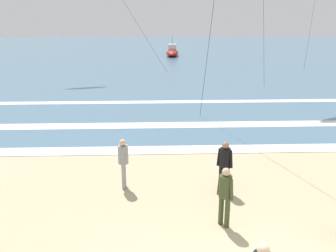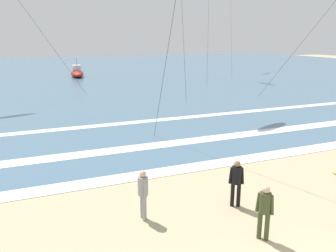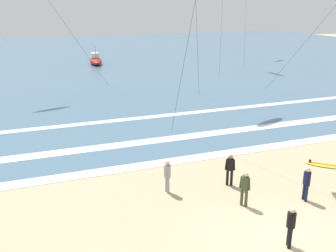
# 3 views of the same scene
# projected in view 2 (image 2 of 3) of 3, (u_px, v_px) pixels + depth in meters

# --- Properties ---
(ocean_surface) EXTENTS (140.00, 90.00, 0.01)m
(ocean_surface) POSITION_uv_depth(u_px,v_px,m) (66.00, 72.00, 54.53)
(ocean_surface) COLOR slate
(ocean_surface) RESTS_ON ground
(wave_foam_shoreline) EXTENTS (44.28, 0.94, 0.01)m
(wave_foam_shoreline) POSITION_uv_depth(u_px,v_px,m) (218.00, 163.00, 15.21)
(wave_foam_shoreline) COLOR white
(wave_foam_shoreline) RESTS_ON ocean_surface
(wave_foam_mid_break) EXTENTS (37.75, 1.01, 0.01)m
(wave_foam_mid_break) POSITION_uv_depth(u_px,v_px,m) (174.00, 143.00, 18.11)
(wave_foam_mid_break) COLOR white
(wave_foam_mid_break) RESTS_ON ocean_surface
(wave_foam_outer_break) EXTENTS (46.10, 0.76, 0.01)m
(wave_foam_outer_break) POSITION_uv_depth(u_px,v_px,m) (115.00, 124.00, 22.02)
(wave_foam_outer_break) COLOR white
(wave_foam_outer_break) RESTS_ON ocean_surface
(surfer_left_far) EXTENTS (0.32, 0.51, 1.60)m
(surfer_left_far) POSITION_uv_depth(u_px,v_px,m) (143.00, 190.00, 10.37)
(surfer_left_far) COLOR gray
(surfer_left_far) RESTS_ON ground
(surfer_mid_group) EXTENTS (0.40, 0.45, 1.60)m
(surfer_mid_group) POSITION_uv_depth(u_px,v_px,m) (265.00, 208.00, 9.31)
(surfer_mid_group) COLOR #384223
(surfer_mid_group) RESTS_ON ground
(surfer_left_near) EXTENTS (0.49, 0.32, 1.60)m
(surfer_left_near) POSITION_uv_depth(u_px,v_px,m) (236.00, 179.00, 11.17)
(surfer_left_near) COLOR black
(surfer_left_near) RESTS_ON ground
(offshore_boat) EXTENTS (2.02, 5.30, 2.70)m
(offshore_boat) POSITION_uv_depth(u_px,v_px,m) (77.00, 73.00, 48.06)
(offshore_boat) COLOR maroon
(offshore_boat) RESTS_ON ground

